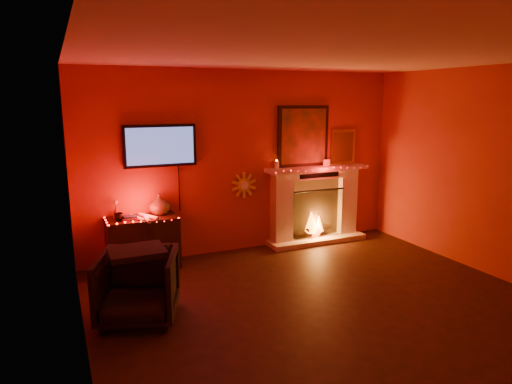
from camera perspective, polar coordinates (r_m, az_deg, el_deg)
room at (r=4.69m, az=10.70°, el=-0.02°), size 5.00×5.00×5.00m
fireplace at (r=7.39m, az=7.33°, el=-0.66°), size 1.72×0.40×2.18m
tv at (r=6.40m, az=-11.89°, el=5.67°), size 1.00×0.07×1.24m
sunburst_clock at (r=6.89m, az=-1.51°, el=0.87°), size 0.40×0.03×0.40m
console_table at (r=6.40m, az=-13.84°, el=-5.82°), size 0.94×0.59×1.01m
armchair at (r=4.99m, az=-14.54°, el=-11.37°), size 1.01×1.02×0.73m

